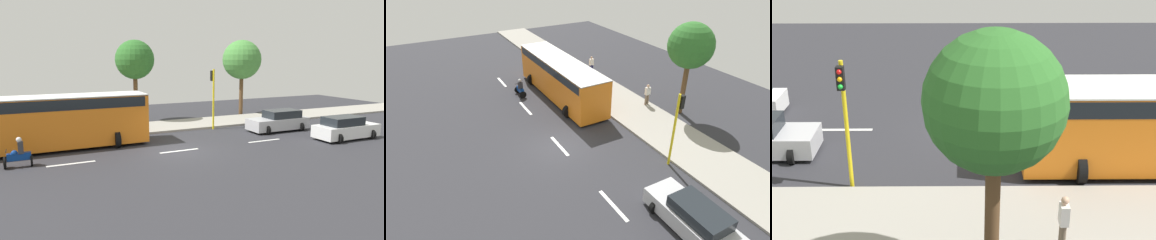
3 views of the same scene
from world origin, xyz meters
The scene contains 15 objects.
ground_plane centered at (0.00, 0.00, -0.05)m, with size 40.00×60.00×0.10m, color #2D2D33.
sidewalk centered at (7.00, 0.00, 0.07)m, with size 4.00×60.00×0.15m, color #9E998E.
lane_stripe_far_north centered at (0.00, -12.00, 0.01)m, with size 0.20×2.40×0.01m, color white.
lane_stripe_north centered at (0.00, -6.00, 0.01)m, with size 0.20×2.40×0.01m, color white.
lane_stripe_mid centered at (0.00, 0.00, 0.01)m, with size 0.20×2.40×0.01m, color white.
lane_stripe_south centered at (0.00, 6.00, 0.01)m, with size 0.20×2.40×0.01m, color white.
car_silver centered at (2.25, -8.90, 0.71)m, with size 2.17×4.56×1.52m.
car_white centered at (-1.76, -11.23, 0.71)m, with size 2.17×4.49×1.52m.
city_bus centered at (3.41, 6.61, 1.85)m, with size 3.20×11.00×3.16m.
motorcycle centered at (0.50, 8.40, 0.64)m, with size 0.60×1.30×1.53m.
pedestrian_near_signal centered at (8.48, 1.73, 1.06)m, with size 0.40×0.24×1.69m.
pedestrian_by_tree centered at (8.18, 9.61, 1.06)m, with size 0.40×0.24×1.69m.
traffic_light_corner centered at (4.85, -4.77, 2.93)m, with size 0.49×0.24×4.50m.
street_tree_south centered at (9.54, -10.26, 5.08)m, with size 3.56×3.56×6.90m.
street_tree_north centered at (10.02, -0.32, 5.11)m, with size 3.18×3.18×6.76m.
Camera 1 is at (-18.50, 7.75, 5.44)m, focal length 33.30 mm.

